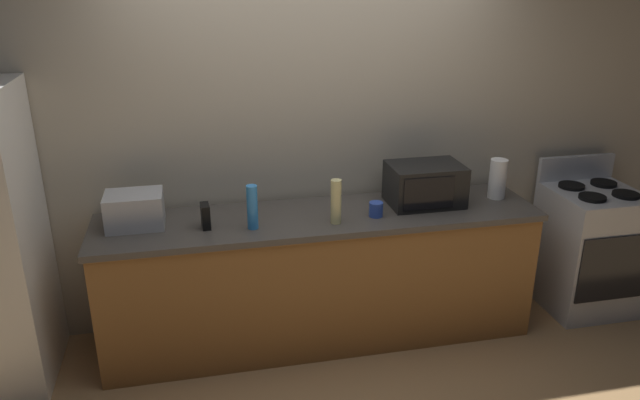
% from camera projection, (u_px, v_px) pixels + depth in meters
% --- Properties ---
extents(ground_plane, '(8.00, 8.00, 0.00)m').
position_uv_depth(ground_plane, '(333.00, 370.00, 3.82)').
color(ground_plane, '#A87F51').
extents(back_wall, '(6.40, 0.10, 2.70)m').
position_uv_depth(back_wall, '(307.00, 130.00, 4.08)').
color(back_wall, '#B2A893').
rests_on(back_wall, ground_plane).
extents(counter_run, '(2.84, 0.64, 0.90)m').
position_uv_depth(counter_run, '(320.00, 277.00, 4.03)').
color(counter_run, brown).
rests_on(counter_run, ground_plane).
extents(stove_range, '(0.60, 0.61, 1.08)m').
position_uv_depth(stove_range, '(588.00, 248.00, 4.42)').
color(stove_range, '#B7BABF').
rests_on(stove_range, ground_plane).
extents(microwave, '(0.48, 0.35, 0.27)m').
position_uv_depth(microwave, '(425.00, 184.00, 4.00)').
color(microwave, black).
rests_on(microwave, counter_run).
extents(toaster_oven, '(0.34, 0.26, 0.21)m').
position_uv_depth(toaster_oven, '(135.00, 210.00, 3.66)').
color(toaster_oven, '#B7BABF').
rests_on(toaster_oven, counter_run).
extents(paper_towel_roll, '(0.12, 0.12, 0.27)m').
position_uv_depth(paper_towel_roll, '(498.00, 179.00, 4.11)').
color(paper_towel_roll, white).
rests_on(paper_towel_roll, counter_run).
extents(cordless_phone, '(0.06, 0.11, 0.15)m').
position_uv_depth(cordless_phone, '(205.00, 216.00, 3.65)').
color(cordless_phone, black).
rests_on(cordless_phone, counter_run).
extents(bottle_vinegar, '(0.07, 0.07, 0.28)m').
position_uv_depth(bottle_vinegar, '(336.00, 202.00, 3.69)').
color(bottle_vinegar, beige).
rests_on(bottle_vinegar, counter_run).
extents(bottle_spray_cleaner, '(0.07, 0.07, 0.27)m').
position_uv_depth(bottle_spray_cleaner, '(252.00, 207.00, 3.62)').
color(bottle_spray_cleaner, '#338CE5').
rests_on(bottle_spray_cleaner, counter_run).
extents(mug_blue, '(0.09, 0.09, 0.09)m').
position_uv_depth(mug_blue, '(376.00, 209.00, 3.82)').
color(mug_blue, '#2D4CB2').
rests_on(mug_blue, counter_run).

